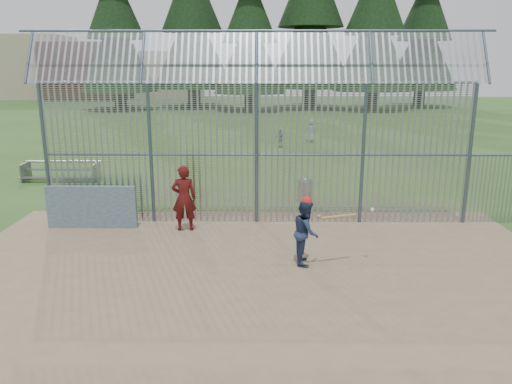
{
  "coord_description": "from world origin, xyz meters",
  "views": [
    {
      "loc": [
        0.14,
        -10.39,
        4.51
      ],
      "look_at": [
        0.0,
        2.0,
        1.3
      ],
      "focal_mm": 35.0,
      "sensor_mm": 36.0,
      "label": 1
    }
  ],
  "objects_px": {
    "dugout_wall": "(92,207)",
    "bleacher": "(61,170)",
    "batter": "(306,232)",
    "onlooker": "(184,198)",
    "trash_can": "(305,191)"
  },
  "relations": [
    {
      "from": "batter",
      "to": "onlooker",
      "type": "xyz_separation_m",
      "value": [
        -3.14,
        2.3,
        0.17
      ]
    },
    {
      "from": "dugout_wall",
      "to": "bleacher",
      "type": "distance_m",
      "value": 6.69
    },
    {
      "from": "batter",
      "to": "onlooker",
      "type": "relative_size",
      "value": 0.81
    },
    {
      "from": "bleacher",
      "to": "trash_can",
      "type": "bearing_deg",
      "value": -18.06
    },
    {
      "from": "dugout_wall",
      "to": "batter",
      "type": "distance_m",
      "value": 6.27
    },
    {
      "from": "trash_can",
      "to": "bleacher",
      "type": "bearing_deg",
      "value": 161.94
    },
    {
      "from": "onlooker",
      "to": "bleacher",
      "type": "bearing_deg",
      "value": -53.43
    },
    {
      "from": "dugout_wall",
      "to": "bleacher",
      "type": "bearing_deg",
      "value": 118.53
    },
    {
      "from": "dugout_wall",
      "to": "batter",
      "type": "xyz_separation_m",
      "value": [
        5.76,
        -2.47,
        0.14
      ]
    },
    {
      "from": "batter",
      "to": "trash_can",
      "type": "bearing_deg",
      "value": -2.36
    },
    {
      "from": "dugout_wall",
      "to": "batter",
      "type": "relative_size",
      "value": 1.68
    },
    {
      "from": "dugout_wall",
      "to": "trash_can",
      "type": "distance_m",
      "value": 6.81
    },
    {
      "from": "onlooker",
      "to": "dugout_wall",
      "type": "bearing_deg",
      "value": -11.02
    },
    {
      "from": "dugout_wall",
      "to": "onlooker",
      "type": "distance_m",
      "value": 2.64
    },
    {
      "from": "dugout_wall",
      "to": "bleacher",
      "type": "relative_size",
      "value": 0.83
    }
  ]
}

